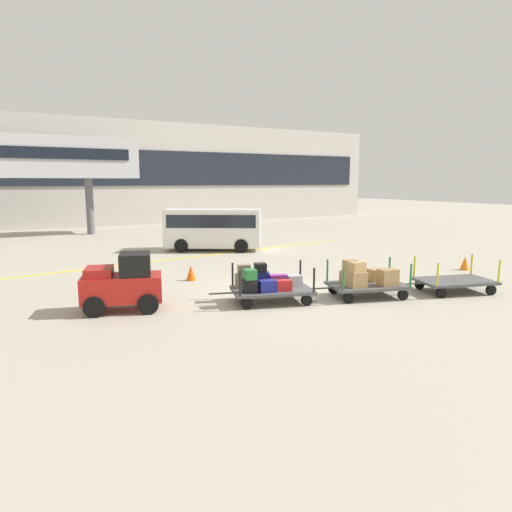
# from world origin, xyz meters

# --- Properties ---
(ground_plane) EXTENTS (120.00, 120.00, 0.00)m
(ground_plane) POSITION_xyz_m (0.00, 0.00, 0.00)
(ground_plane) COLOR #A8A08E
(apron_lead_line) EXTENTS (20.44, 3.34, 0.01)m
(apron_lead_line) POSITION_xyz_m (-0.07, 7.75, 0.00)
(apron_lead_line) COLOR yellow
(apron_lead_line) RESTS_ON ground_plane
(terminal_building) EXTENTS (51.27, 2.51, 8.26)m
(terminal_building) POSITION_xyz_m (0.00, 25.98, 4.14)
(terminal_building) COLOR #BCB7AD
(terminal_building) RESTS_ON ground_plane
(baggage_tug) EXTENTS (2.33, 1.75, 1.58)m
(baggage_tug) POSITION_xyz_m (-4.62, 0.29, 0.75)
(baggage_tug) COLOR red
(baggage_tug) RESTS_ON ground_plane
(baggage_cart_lead) EXTENTS (3.08, 2.03, 1.10)m
(baggage_cart_lead) POSITION_xyz_m (-0.77, -0.87, 0.53)
(baggage_cart_lead) COLOR #4C4C4F
(baggage_cart_lead) RESTS_ON ground_plane
(baggage_cart_middle) EXTENTS (3.08, 2.03, 1.15)m
(baggage_cart_middle) POSITION_xyz_m (2.17, -1.87, 0.54)
(baggage_cart_middle) COLOR #4C4C4F
(baggage_cart_middle) RESTS_ON ground_plane
(baggage_cart_tail) EXTENTS (3.08, 2.03, 1.10)m
(baggage_cart_tail) POSITION_xyz_m (5.07, -2.77, 0.35)
(baggage_cart_tail) COLOR #4C4C4F
(baggage_cart_tail) RESTS_ON ground_plane
(shuttle_van) EXTENTS (5.09, 4.12, 2.10)m
(shuttle_van) POSITION_xyz_m (2.16, 9.37, 1.23)
(shuttle_van) COLOR white
(shuttle_van) RESTS_ON ground_plane
(safety_cone_near) EXTENTS (0.36, 0.36, 0.55)m
(safety_cone_near) POSITION_xyz_m (-1.59, 3.02, 0.28)
(safety_cone_near) COLOR #EA590F
(safety_cone_near) RESTS_ON ground_plane
(safety_cone_far) EXTENTS (0.36, 0.36, 0.55)m
(safety_cone_far) POSITION_xyz_m (8.65, -0.51, 0.28)
(safety_cone_far) COLOR orange
(safety_cone_far) RESTS_ON ground_plane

